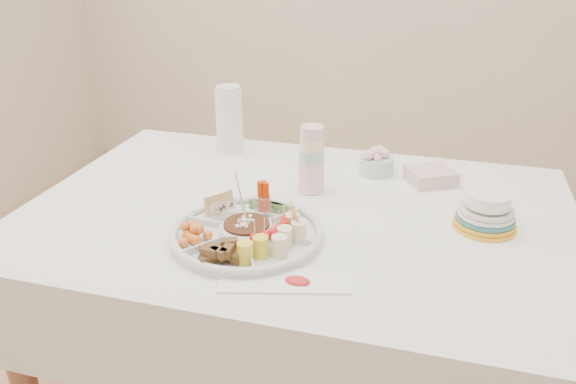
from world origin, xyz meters
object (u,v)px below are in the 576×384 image
(chair, at_px, (574,268))
(party_tray, at_px, (247,231))
(thermos, at_px, (229,119))
(dining_table, at_px, (297,319))
(plate_stack, at_px, (486,210))

(chair, bearing_deg, party_tray, -145.87)
(chair, distance_m, thermos, 1.20)
(party_tray, distance_m, thermos, 0.63)
(dining_table, xyz_separation_m, chair, (0.80, 0.26, 0.16))
(dining_table, height_order, plate_stack, plate_stack)
(plate_stack, bearing_deg, thermos, 157.76)
(chair, distance_m, party_tray, 1.02)
(dining_table, bearing_deg, party_tray, -112.63)
(party_tray, xyz_separation_m, thermos, (-0.26, 0.57, 0.10))
(dining_table, xyz_separation_m, thermos, (-0.34, 0.37, 0.50))
(dining_table, height_order, thermos, thermos)
(party_tray, bearing_deg, thermos, 114.69)
(thermos, bearing_deg, chair, -5.58)
(chair, bearing_deg, thermos, -178.88)
(chair, xyz_separation_m, party_tray, (-0.88, -0.46, 0.24))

